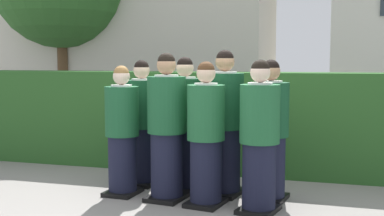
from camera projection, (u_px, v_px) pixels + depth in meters
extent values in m
plane|color=gray|center=(186.00, 202.00, 5.62)|extent=(60.00, 60.00, 0.00)
cylinder|color=black|center=(123.00, 165.00, 5.92)|extent=(0.34, 0.34, 0.71)
cube|color=black|center=(123.00, 192.00, 5.95)|extent=(0.39, 0.47, 0.05)
cylinder|color=#19512D|center=(122.00, 111.00, 5.85)|extent=(0.40, 0.40, 0.59)
cylinder|color=white|center=(121.00, 86.00, 5.83)|extent=(0.25, 0.25, 0.03)
cube|color=#236038|center=(129.00, 100.00, 6.02)|extent=(0.04, 0.01, 0.26)
sphere|color=beige|center=(121.00, 76.00, 5.81)|extent=(0.20, 0.20, 0.20)
sphere|color=olive|center=(121.00, 73.00, 5.81)|extent=(0.18, 0.18, 0.18)
cylinder|color=black|center=(167.00, 166.00, 5.69)|extent=(0.37, 0.37, 0.78)
cube|color=black|center=(167.00, 197.00, 5.73)|extent=(0.45, 0.53, 0.05)
cylinder|color=#19512D|center=(167.00, 105.00, 5.62)|extent=(0.44, 0.44, 0.64)
cylinder|color=white|center=(166.00, 76.00, 5.59)|extent=(0.27, 0.27, 0.03)
cube|color=navy|center=(175.00, 92.00, 5.80)|extent=(0.04, 0.02, 0.28)
sphere|color=tan|center=(166.00, 65.00, 5.58)|extent=(0.22, 0.22, 0.22)
sphere|color=black|center=(166.00, 62.00, 5.58)|extent=(0.20, 0.20, 0.20)
cylinder|color=black|center=(206.00, 173.00, 5.46)|extent=(0.35, 0.35, 0.73)
cube|color=black|center=(206.00, 203.00, 5.50)|extent=(0.44, 0.51, 0.05)
cylinder|color=#1E5B33|center=(206.00, 113.00, 5.40)|extent=(0.41, 0.41, 0.60)
cylinder|color=white|center=(206.00, 84.00, 5.37)|extent=(0.26, 0.26, 0.03)
cube|color=#236038|center=(213.00, 100.00, 5.56)|extent=(0.04, 0.02, 0.27)
sphere|color=beige|center=(206.00, 73.00, 5.36)|extent=(0.21, 0.21, 0.21)
sphere|color=#472D19|center=(206.00, 70.00, 5.36)|extent=(0.19, 0.19, 0.19)
cube|color=white|center=(215.00, 118.00, 5.65)|extent=(0.15, 0.03, 0.20)
cylinder|color=black|center=(259.00, 178.00, 5.22)|extent=(0.35, 0.35, 0.74)
cube|color=black|center=(259.00, 209.00, 5.25)|extent=(0.46, 0.53, 0.05)
cylinder|color=#1E5B33|center=(260.00, 114.00, 5.15)|extent=(0.42, 0.42, 0.61)
cylinder|color=white|center=(260.00, 84.00, 5.12)|extent=(0.26, 0.26, 0.03)
cube|color=gold|center=(267.00, 101.00, 5.31)|extent=(0.04, 0.02, 0.27)
sphere|color=beige|center=(260.00, 72.00, 5.11)|extent=(0.21, 0.21, 0.21)
sphere|color=black|center=(260.00, 69.00, 5.11)|extent=(0.19, 0.19, 0.19)
cube|color=white|center=(269.00, 120.00, 5.40)|extent=(0.15, 0.04, 0.20)
cylinder|color=black|center=(142.00, 156.00, 6.39)|extent=(0.35, 0.35, 0.74)
cube|color=black|center=(143.00, 182.00, 6.43)|extent=(0.40, 0.49, 0.05)
cylinder|color=#144728|center=(142.00, 104.00, 6.33)|extent=(0.42, 0.42, 0.61)
cylinder|color=white|center=(142.00, 80.00, 6.30)|extent=(0.26, 0.26, 0.03)
cube|color=gold|center=(149.00, 94.00, 6.50)|extent=(0.04, 0.01, 0.27)
sphere|color=beige|center=(142.00, 70.00, 6.29)|extent=(0.21, 0.21, 0.21)
sphere|color=black|center=(142.00, 68.00, 6.28)|extent=(0.19, 0.19, 0.19)
cube|color=white|center=(151.00, 109.00, 6.59)|extent=(0.15, 0.02, 0.20)
cylinder|color=black|center=(185.00, 160.00, 6.12)|extent=(0.36, 0.36, 0.76)
cube|color=black|center=(185.00, 188.00, 6.16)|extent=(0.46, 0.53, 0.05)
cylinder|color=#19512D|center=(185.00, 104.00, 6.06)|extent=(0.43, 0.43, 0.63)
cylinder|color=white|center=(185.00, 78.00, 6.03)|extent=(0.27, 0.27, 0.03)
cube|color=gold|center=(192.00, 93.00, 6.22)|extent=(0.04, 0.02, 0.28)
sphere|color=beige|center=(185.00, 68.00, 6.01)|extent=(0.21, 0.21, 0.21)
sphere|color=black|center=(185.00, 65.00, 6.01)|extent=(0.20, 0.20, 0.20)
cylinder|color=black|center=(224.00, 162.00, 5.91)|extent=(0.38, 0.38, 0.79)
cube|color=black|center=(224.00, 192.00, 5.95)|extent=(0.48, 0.56, 0.05)
cylinder|color=#144728|center=(225.00, 101.00, 5.84)|extent=(0.45, 0.45, 0.66)
cylinder|color=white|center=(225.00, 73.00, 5.81)|extent=(0.28, 0.28, 0.03)
cube|color=navy|center=(232.00, 89.00, 6.02)|extent=(0.04, 0.02, 0.29)
sphere|color=tan|center=(225.00, 62.00, 5.80)|extent=(0.22, 0.22, 0.22)
sphere|color=black|center=(225.00, 59.00, 5.79)|extent=(0.21, 0.21, 0.21)
cylinder|color=black|center=(270.00, 168.00, 5.66)|extent=(0.35, 0.35, 0.74)
cube|color=black|center=(269.00, 198.00, 5.70)|extent=(0.44, 0.51, 0.05)
cylinder|color=#144728|center=(270.00, 109.00, 5.60)|extent=(0.42, 0.42, 0.61)
cylinder|color=white|center=(271.00, 82.00, 5.57)|extent=(0.26, 0.26, 0.03)
cube|color=gold|center=(275.00, 97.00, 5.77)|extent=(0.04, 0.02, 0.27)
sphere|color=tan|center=(271.00, 71.00, 5.56)|extent=(0.21, 0.21, 0.21)
sphere|color=black|center=(271.00, 68.00, 5.55)|extent=(0.19, 0.19, 0.19)
cube|color=white|center=(277.00, 115.00, 5.85)|extent=(0.15, 0.03, 0.20)
cube|color=#285623|center=(221.00, 122.00, 7.18)|extent=(8.41, 0.70, 1.43)
cube|color=beige|center=(120.00, 7.00, 12.76)|extent=(7.65, 3.01, 5.96)
cylinder|color=brown|center=(63.00, 86.00, 11.69)|extent=(0.24, 0.24, 1.98)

